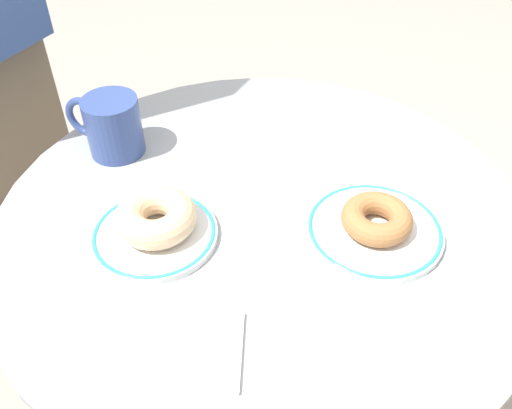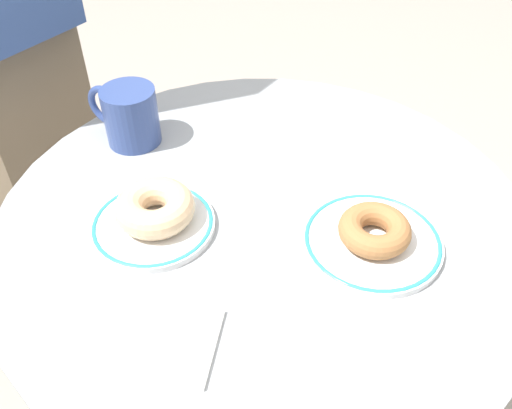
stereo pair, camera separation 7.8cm
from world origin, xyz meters
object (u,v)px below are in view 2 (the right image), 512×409
Objects in this scene: plate_right at (372,241)px; donut_cinnamon at (375,230)px; donut_glazed at (155,207)px; cafe_table at (263,315)px; paper_napkin at (166,341)px; coffee_mug at (129,115)px; plate_left at (153,224)px.

donut_cinnamon is at bearing -90.00° from plate_right.
plate_right is 1.70× the size of donut_glazed.
plate_right is at bearing -17.39° from cafe_table.
donut_glazed is (-0.15, -0.04, 0.28)m from cafe_table.
coffee_mug is at bearing 110.49° from paper_napkin.
plate_right is (0.31, -0.00, 0.00)m from plate_left.
cafe_table is at bearing 162.61° from donut_cinnamon.
plate_left reaches higher than cafe_table.
plate_right is (0.15, -0.05, 0.26)m from cafe_table.
plate_right is 0.02m from donut_cinnamon.
plate_right is at bearing -1.55° from donut_glazed.
donut_glazed reaches higher than plate_right.
donut_cinnamon is (0.15, -0.05, 0.28)m from cafe_table.
coffee_mug is (-0.15, 0.39, 0.05)m from paper_napkin.
donut_cinnamon is 0.31m from paper_napkin.
donut_glazed is 0.22m from coffee_mug.
plate_left is at bearing -67.32° from coffee_mug.
plate_right is 1.62× the size of paper_napkin.
coffee_mug is (-0.24, 0.16, 0.30)m from cafe_table.
plate_left is 0.31m from plate_right.
paper_napkin is at bearing -69.51° from coffee_mug.
coffee_mug is at bearing 152.19° from donut_cinnamon.
plate_right is at bearing -27.81° from coffee_mug.
coffee_mug reaches higher than donut_glazed.
plate_left is at bearing 179.79° from donut_cinnamon.
plate_right is at bearing 90.00° from donut_cinnamon.
paper_napkin is at bearing -111.91° from cafe_table.
paper_napkin is (-0.25, -0.18, -0.00)m from plate_right.
paper_napkin is at bearing -72.03° from plate_left.
donut_glazed is (-0.30, 0.01, 0.03)m from plate_right.
cafe_table is 0.41m from coffee_mug.
coffee_mug reaches higher than donut_cinnamon.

